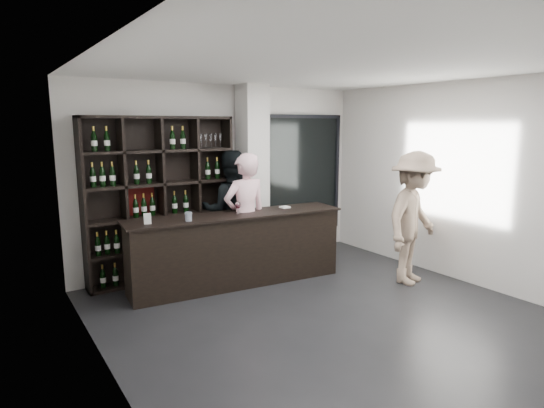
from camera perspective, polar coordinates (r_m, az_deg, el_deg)
floor at (r=5.57m, az=7.98°, el=-14.36°), size 5.00×5.50×0.01m
wine_shelf at (r=6.83m, az=-13.72°, el=0.56°), size 2.20×0.35×2.40m
structural_column at (r=7.34m, az=-2.44°, el=3.45°), size 0.40×0.40×2.90m
glass_panel at (r=8.19m, az=4.00°, el=3.77°), size 1.60×0.08×2.10m
tasting_counter at (r=6.56m, az=-4.41°, el=-5.65°), size 3.14×0.65×1.03m
taster_pink at (r=6.64m, az=-3.37°, el=-1.71°), size 0.69×0.46×1.88m
taster_black at (r=7.14m, az=-5.22°, el=-0.87°), size 1.12×1.01×1.89m
customer at (r=6.81m, az=17.34°, el=-1.72°), size 1.39×1.05×1.91m
wine_glass at (r=6.40m, az=-4.29°, el=-0.40°), size 0.09×0.09×0.20m
spit_cup at (r=6.04m, az=-10.44°, el=-1.55°), size 0.12×0.12×0.12m
napkin_stack at (r=6.89m, az=1.62°, el=-0.40°), size 0.13×0.13×0.02m
card_stand at (r=5.98m, az=-15.37°, el=-1.79°), size 0.10×0.07×0.14m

